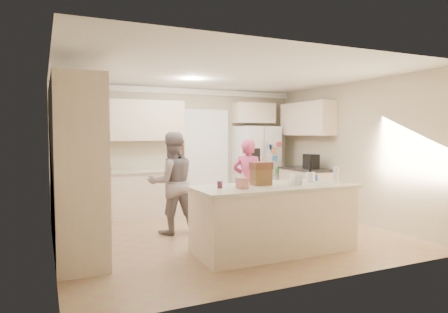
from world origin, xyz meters
name	(u,v)px	position (x,y,z in m)	size (l,w,h in m)	color
floor	(227,235)	(0.00, 0.00, -0.01)	(5.20, 4.60, 0.02)	#956E54
ceiling	(227,72)	(0.00, 0.00, 2.61)	(5.20, 4.60, 0.02)	white
wall_back	(182,149)	(0.00, 2.31, 1.30)	(5.20, 0.02, 2.60)	#BFB393
wall_front	(318,165)	(0.00, -2.31, 1.30)	(5.20, 0.02, 2.60)	#BFB393
wall_left	(51,159)	(-2.61, 0.00, 1.30)	(0.02, 4.60, 2.60)	#BFB393
wall_right	(353,152)	(2.61, 0.00, 1.30)	(0.02, 4.60, 2.60)	#BFB393
crown_back	(182,91)	(0.00, 2.26, 2.53)	(5.20, 0.08, 0.12)	white
pantry_bank	(74,166)	(-2.30, 0.20, 1.18)	(0.60, 2.60, 2.35)	beige
back_base_cab	(131,195)	(-1.15, 2.00, 0.44)	(2.20, 0.60, 0.88)	beige
back_countertop	(131,172)	(-1.15, 1.99, 0.90)	(2.24, 0.63, 0.04)	#BDB39A
back_upper_cab	(129,120)	(-1.15, 2.12, 1.90)	(2.20, 0.35, 0.80)	beige
doorway_opening	(206,160)	(0.55, 2.28, 1.05)	(0.90, 0.06, 2.10)	black
doorway_casing	(207,161)	(0.55, 2.24, 1.05)	(1.02, 0.03, 2.22)	white
wall_frame_upper	(183,138)	(0.02, 2.27, 1.55)	(0.15, 0.02, 0.20)	brown
wall_frame_lower	(183,150)	(0.02, 2.27, 1.28)	(0.15, 0.02, 0.20)	brown
refrigerator	(256,166)	(1.67, 2.04, 0.90)	(0.90, 0.70, 1.80)	white
fridge_seam	(264,168)	(1.67, 1.68, 0.90)	(0.01, 0.02, 1.78)	gray
fridge_dispenser	(255,156)	(1.45, 1.67, 1.15)	(0.22, 0.03, 0.35)	black
fridge_handle_l	(262,161)	(1.62, 1.67, 1.05)	(0.02, 0.02, 0.85)	silver
fridge_handle_r	(266,161)	(1.72, 1.67, 1.05)	(0.02, 0.02, 0.85)	silver
over_fridge_cab	(254,113)	(1.65, 2.12, 2.10)	(0.95, 0.35, 0.45)	beige
right_base_cab	(307,191)	(2.30, 1.00, 0.44)	(0.60, 1.20, 0.88)	beige
right_countertop	(307,169)	(2.29, 1.00, 0.90)	(0.63, 1.24, 0.04)	#2D2B28
right_upper_cab	(307,119)	(2.43, 1.20, 1.95)	(0.35, 1.50, 0.70)	beige
coffee_maker	(311,162)	(2.25, 0.80, 1.07)	(0.22, 0.28, 0.30)	black
island_base	(274,220)	(0.20, -1.10, 0.44)	(2.20, 0.90, 0.88)	beige
island_top	(274,187)	(0.20, -1.10, 0.90)	(2.28, 0.96, 0.05)	#BDB39A
utensil_crock	(310,177)	(0.85, -1.05, 1.00)	(0.13, 0.13, 0.15)	white
tissue_box	(242,183)	(-0.35, -1.20, 1.00)	(0.13, 0.13, 0.14)	#C1746B
tissue_plume	(242,175)	(-0.35, -1.20, 1.10)	(0.08, 0.08, 0.08)	white
dollhouse_body	(261,177)	(0.05, -1.00, 1.04)	(0.26, 0.18, 0.22)	brown
dollhouse_roof	(261,166)	(0.05, -1.00, 1.20)	(0.28, 0.20, 0.10)	#592D1E
jam_jar	(220,185)	(-0.60, -1.05, 0.97)	(0.07, 0.07, 0.09)	#59263F
greeting_card_a	(291,181)	(0.35, -1.30, 1.01)	(0.12, 0.01, 0.16)	white
greeting_card_b	(298,180)	(0.50, -1.25, 1.01)	(0.12, 0.01, 0.16)	silver
water_bottle	(336,175)	(1.15, -1.25, 1.04)	(0.07, 0.07, 0.24)	silver
shaker_salt	(313,178)	(1.02, -0.88, 0.97)	(0.05, 0.05, 0.09)	#3D60B2
shaker_pepper	(316,177)	(1.09, -0.88, 0.97)	(0.05, 0.05, 0.09)	#3D60B2
teen_boy	(172,183)	(-0.79, 0.47, 0.83)	(0.81, 0.63, 1.67)	gray
teen_girl	(248,181)	(0.68, 0.57, 0.77)	(0.56, 0.37, 1.54)	#C53A4E
fridge_magnets	(264,168)	(1.67, 1.68, 0.90)	(0.76, 0.02, 1.44)	tan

